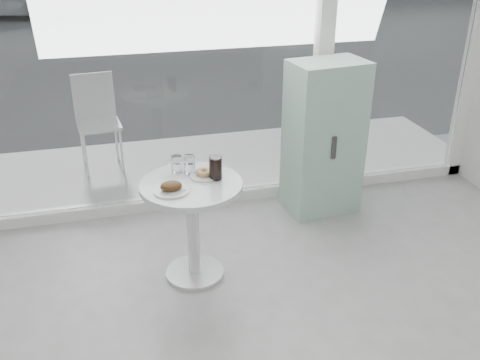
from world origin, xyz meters
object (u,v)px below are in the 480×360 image
object	(u,v)px
mint_cabinet	(324,138)
plate_donut	(204,174)
patio_chair	(97,116)
cola_glass	(216,168)
water_tumbler_a	(177,165)
water_tumbler_b	(189,165)
main_table	(192,210)
plate_fritter	(172,188)

from	to	relation	value
mint_cabinet	plate_donut	bearing A→B (deg)	-158.31
patio_chair	cola_glass	world-z (taller)	patio_chair
mint_cabinet	plate_donut	distance (m)	1.38
water_tumbler_a	water_tumbler_b	bearing A→B (deg)	-22.73
mint_cabinet	water_tumbler_b	size ratio (longest dim) A/B	10.35
main_table	water_tumbler_a	distance (m)	0.35
main_table	cola_glass	xyz separation A→B (m)	(0.18, 0.02, 0.30)
plate_fritter	cola_glass	bearing A→B (deg)	19.12
cola_glass	water_tumbler_b	bearing A→B (deg)	138.38
water_tumbler_a	cola_glass	distance (m)	0.31
main_table	patio_chair	xyz separation A→B (m)	(-0.62, 2.10, 0.05)
mint_cabinet	patio_chair	size ratio (longest dim) A/B	1.41
plate_fritter	water_tumbler_b	bearing A→B (deg)	57.22
water_tumbler_b	mint_cabinet	bearing A→B (deg)	24.40
main_table	patio_chair	bearing A→B (deg)	106.36
main_table	plate_donut	size ratio (longest dim) A/B	3.72
main_table	water_tumbler_a	bearing A→B (deg)	108.29
main_table	plate_fritter	bearing A→B (deg)	-147.50
mint_cabinet	cola_glass	size ratio (longest dim) A/B	7.82
cola_glass	main_table	bearing A→B (deg)	-173.57
plate_fritter	mint_cabinet	bearing A→B (deg)	30.04
plate_fritter	plate_donut	size ratio (longest dim) A/B	1.18
cola_glass	plate_donut	bearing A→B (deg)	140.77
mint_cabinet	patio_chair	bearing A→B (deg)	137.40
plate_donut	water_tumbler_b	world-z (taller)	water_tumbler_b
mint_cabinet	main_table	bearing A→B (deg)	-157.73
plate_donut	cola_glass	distance (m)	0.11
mint_cabinet	water_tumbler_a	distance (m)	1.49
main_table	patio_chair	size ratio (longest dim) A/B	0.79
water_tumbler_a	cola_glass	size ratio (longest dim) A/B	0.71
mint_cabinet	patio_chair	distance (m)	2.35
plate_donut	water_tumbler_a	xyz separation A→B (m)	(-0.18, 0.12, 0.04)
plate_donut	mint_cabinet	bearing A→B (deg)	29.19
mint_cabinet	plate_fritter	xyz separation A→B (m)	(-1.45, -0.84, 0.11)
water_tumbler_b	plate_fritter	bearing A→B (deg)	-122.78
mint_cabinet	cola_glass	distance (m)	1.35
plate_fritter	water_tumbler_b	distance (m)	0.31
main_table	mint_cabinet	bearing A→B (deg)	29.76
patio_chair	plate_fritter	xyz separation A→B (m)	(0.47, -2.19, 0.20)
mint_cabinet	plate_fritter	bearing A→B (deg)	-157.45
main_table	plate_fritter	distance (m)	0.30
mint_cabinet	plate_fritter	size ratio (longest dim) A/B	5.59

